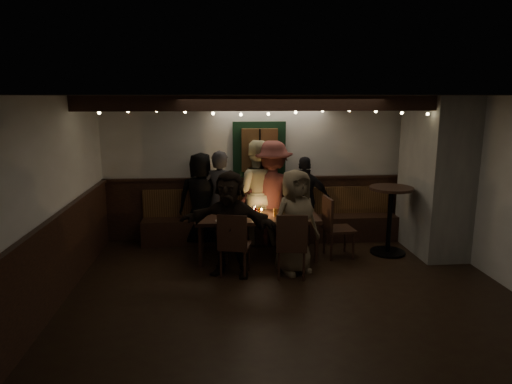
{
  "coord_description": "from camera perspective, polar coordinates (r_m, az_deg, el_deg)",
  "views": [
    {
      "loc": [
        -0.94,
        -5.69,
        2.59
      ],
      "look_at": [
        -0.33,
        1.6,
        1.05
      ],
      "focal_mm": 32.0,
      "sensor_mm": 36.0,
      "label": 1
    }
  ],
  "objects": [
    {
      "name": "person_g",
      "position": [
        6.75,
        4.92,
        -3.72
      ],
      "size": [
        0.9,
        0.77,
        1.56
      ],
      "primitive_type": "imported",
      "rotation": [
        0.0,
        0.0,
        0.44
      ],
      "color": "brown",
      "rests_on": "ground"
    },
    {
      "name": "high_top",
      "position": [
        7.86,
        16.4,
        -2.39
      ],
      "size": [
        0.71,
        0.71,
        1.14
      ],
      "color": "black",
      "rests_on": "ground"
    },
    {
      "name": "person_a",
      "position": [
        8.06,
        -6.84,
        -0.87
      ],
      "size": [
        0.81,
        0.53,
        1.64
      ],
      "primitive_type": "imported",
      "rotation": [
        0.0,
        0.0,
        3.13
      ],
      "color": "black",
      "rests_on": "ground"
    },
    {
      "name": "chair_near_right",
      "position": [
        6.57,
        4.49,
        -6.27
      ],
      "size": [
        0.5,
        0.5,
        0.97
      ],
      "color": "black",
      "rests_on": "ground"
    },
    {
      "name": "person_f",
      "position": [
        6.62,
        -3.29,
        -4.01
      ],
      "size": [
        1.52,
        0.94,
        1.56
      ],
      "primitive_type": "imported",
      "rotation": [
        0.0,
        0.0,
        -0.36
      ],
      "color": "black",
      "rests_on": "ground"
    },
    {
      "name": "person_c",
      "position": [
        8.07,
        -0.02,
        -0.04
      ],
      "size": [
        0.96,
        0.78,
        1.85
      ],
      "primitive_type": "imported",
      "rotation": [
        0.0,
        0.0,
        3.05
      ],
      "color": "#BFB78E",
      "rests_on": "ground"
    },
    {
      "name": "person_d",
      "position": [
        7.98,
        2.06,
        -0.19
      ],
      "size": [
        1.29,
        0.87,
        1.84
      ],
      "primitive_type": "imported",
      "rotation": [
        0.0,
        0.0,
        2.98
      ],
      "color": "#4F2320",
      "rests_on": "ground"
    },
    {
      "name": "person_e",
      "position": [
        8.21,
        6.13,
        -0.96
      ],
      "size": [
        0.96,
        0.54,
        1.55
      ],
      "primitive_type": "imported",
      "rotation": [
        0.0,
        0.0,
        2.96
      ],
      "color": "black",
      "rests_on": "ground"
    },
    {
      "name": "chair_end",
      "position": [
        7.52,
        9.68,
        -3.91
      ],
      "size": [
        0.49,
        0.49,
        1.0
      ],
      "color": "black",
      "rests_on": "ground"
    },
    {
      "name": "dining_table",
      "position": [
        7.38,
        0.13,
        -3.42
      ],
      "size": [
        1.97,
        0.84,
        0.85
      ],
      "color": "black",
      "rests_on": "ground"
    },
    {
      "name": "room",
      "position": [
        7.54,
        10.73,
        0.08
      ],
      "size": [
        6.02,
        5.01,
        2.62
      ],
      "color": "black",
      "rests_on": "ground"
    },
    {
      "name": "chair_near_left",
      "position": [
        6.63,
        -2.81,
        -6.18
      ],
      "size": [
        0.52,
        0.52,
        0.95
      ],
      "color": "black",
      "rests_on": "ground"
    },
    {
      "name": "person_b",
      "position": [
        7.92,
        -4.51,
        -0.88
      ],
      "size": [
        0.71,
        0.56,
        1.69
      ],
      "primitive_type": "imported",
      "rotation": [
        0.0,
        0.0,
        2.85
      ],
      "color": "#2B2A2E",
      "rests_on": "ground"
    }
  ]
}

